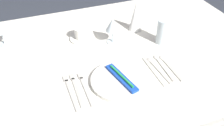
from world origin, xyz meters
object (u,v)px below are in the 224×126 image
Objects in this scene: dinner_plate at (121,80)px; napkin_folded at (135,17)px; dinner_knife at (154,72)px; spoon_tea at (168,65)px; toothbrush_package at (121,78)px; spoon_dessert at (161,64)px; drink_tumbler at (162,33)px; fork_outer at (85,87)px; fork_inner at (76,88)px; wine_glass_left at (113,25)px; coffee_cup_left at (82,33)px; fork_salad at (70,91)px; spoon_soup at (156,67)px; wine_glass_centre at (0,27)px.

napkin_folded is at bearing 58.19° from dinner_plate.
napkin_folded reaches higher than dinner_knife.
spoon_tea is at bearing 7.53° from dinner_plate.
toothbrush_package reaches higher than spoon_tea.
dinner_knife is (0.17, 0.01, -0.02)m from toothbrush_package.
drink_tumbler is (0.10, 0.18, 0.06)m from spoon_dessert.
fork_outer is 0.56m from napkin_folded.
drink_tumbler is at bearing 20.20° from fork_inner.
toothbrush_package is 0.47m from napkin_folded.
fork_outer is (-0.16, 0.02, -0.02)m from toothbrush_package.
wine_glass_left is at bearing 76.09° from toothbrush_package.
dinner_knife is at bearing -58.75° from coffee_cup_left.
coffee_cup_left is at bearing 99.60° from dinner_plate.
fork_salad is 1.11× the size of spoon_dessert.
dinner_plate is at bearing -168.59° from spoon_soup.
dinner_plate is at bearing -176.75° from dinner_knife.
fork_salad is 0.43m from spoon_soup.
napkin_folded is (0.41, 0.38, 0.08)m from fork_outer.
spoon_tea is 1.52× the size of drink_tumbler.
dinner_knife is (0.37, -0.02, 0.00)m from fork_inner.
fork_outer is 0.97× the size of dinner_knife.
napkin_folded is at bearing 38.33° from fork_salad.
spoon_dessert and spoon_tea have the same top height.
spoon_soup is at bearing -165.71° from spoon_dessert.
fork_outer is (-0.16, 0.02, -0.01)m from dinner_plate.
dinner_plate is at bearing -80.40° from coffee_cup_left.
drink_tumbler is at bearing -18.98° from wine_glass_centre.
napkin_folded is (0.17, 0.08, -0.02)m from wine_glass_left.
toothbrush_package is at bearing -168.59° from spoon_soup.
wine_glass_left is (0.15, -0.09, 0.06)m from coffee_cup_left.
coffee_cup_left reaches higher than fork_salad.
toothbrush_package is 1.03× the size of spoon_tea.
wine_glass_centre is at bearing 166.94° from coffee_cup_left.
fork_outer is 1.46× the size of wine_glass_centre.
napkin_folded is (0.47, 0.38, 0.08)m from fork_salad.
spoon_dessert is at bearing -50.10° from coffee_cup_left.
wine_glass_left is at bearing 112.96° from spoon_soup.
napkin_folded is (-0.08, 0.17, 0.03)m from drink_tumbler.
toothbrush_package is 1.02× the size of spoon_dessert.
toothbrush_package is 1.25× the size of napkin_folded.
toothbrush_package is 0.17m from fork_outer.
fork_salad is 0.40m from dinner_knife.
wine_glass_left is (0.08, 0.32, 0.10)m from dinner_plate.
dinner_knife is (0.33, -0.01, 0.00)m from fork_outer.
toothbrush_package is at bearing -6.89° from fork_outer.
spoon_tea is 0.50m from coffee_cup_left.
spoon_dessert is 0.03m from spoon_tea.
toothbrush_package is at bearing -5.24° from fork_salad.
fork_inner is (-0.04, 0.01, 0.00)m from fork_outer.
wine_glass_left reaches higher than spoon_soup.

